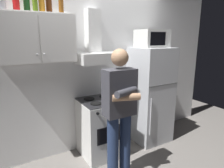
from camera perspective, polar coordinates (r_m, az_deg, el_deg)
name	(u,v)px	position (r m, az deg, el deg)	size (l,w,h in m)	color
ground_plane	(112,160)	(3.15, 0.00, -20.80)	(7.00, 7.00, 0.00)	slate
back_wall_tiled	(93,64)	(3.17, -5.44, 5.68)	(4.80, 0.10, 2.70)	white
upper_cabinet	(37,38)	(2.68, -20.66, 12.10)	(0.90, 0.37, 0.60)	white
stove_oven	(101,127)	(3.11, -3.16, -12.16)	(0.60, 0.62, 0.87)	white
range_hood	(96,49)	(2.93, -4.60, 9.93)	(0.60, 0.44, 0.75)	white
refrigerator	(150,95)	(3.48, 10.87, -3.10)	(0.60, 0.62, 1.60)	silver
microwave	(152,39)	(3.36, 11.36, 12.57)	(0.48, 0.37, 0.28)	silver
person_standing	(120,111)	(2.41, 2.19, -7.73)	(0.38, 0.33, 1.64)	navy
bottle_liquor_amber	(41,1)	(2.71, -19.46, 21.36)	(0.07, 0.07, 0.28)	#B7721E
bottle_rum_dark	(49,3)	(2.78, -17.58, 21.11)	(0.07, 0.07, 0.26)	#47230F
bottle_olive_oil	(35,2)	(2.68, -21.15, 21.06)	(0.06, 0.06, 0.25)	#4C6B19
bottle_beer_brown	(61,4)	(2.78, -14.35, 21.19)	(0.06, 0.06, 0.25)	brown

